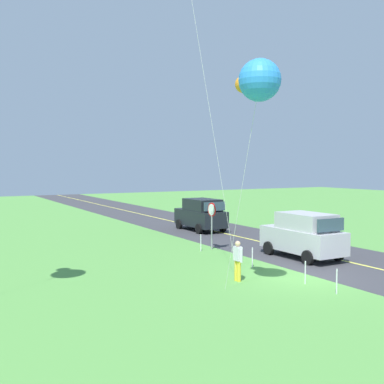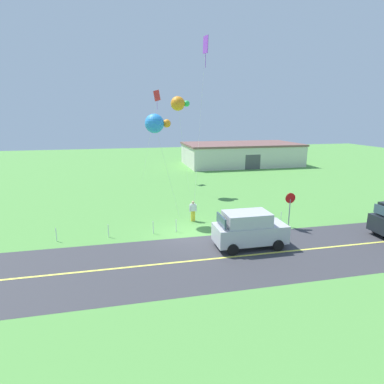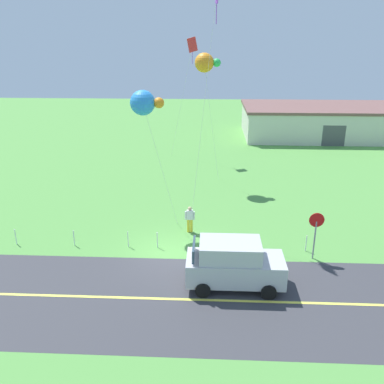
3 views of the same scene
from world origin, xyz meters
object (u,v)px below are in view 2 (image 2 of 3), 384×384
object	(u,v)px
stop_sign	(290,203)
kite_red_low	(205,49)
kite_blue_mid	(178,104)
kite_yellow_high	(155,123)
kite_green_far	(157,97)
car_suv_foreground	(249,229)
warehouse_distant	(241,154)
person_adult_near	(193,210)

from	to	relation	value
stop_sign	kite_red_low	size ratio (longest dim) A/B	0.19
kite_blue_mid	kite_yellow_high	world-z (taller)	kite_blue_mid
stop_sign	kite_green_far	distance (m)	22.22
car_suv_foreground	kite_blue_mid	size ratio (longest dim) A/B	0.45
kite_yellow_high	stop_sign	bearing A→B (deg)	-22.75
car_suv_foreground	kite_green_far	bearing A→B (deg)	97.63
warehouse_distant	kite_blue_mid	bearing A→B (deg)	-128.20
car_suv_foreground	kite_green_far	size ratio (longest dim) A/B	0.40
car_suv_foreground	kite_yellow_high	world-z (taller)	kite_yellow_high
stop_sign	kite_red_low	xyz separation A→B (m)	(-5.21, 4.49, 10.89)
person_adult_near	kite_red_low	size ratio (longest dim) A/B	0.12
kite_blue_mid	car_suv_foreground	bearing A→B (deg)	-83.71
kite_yellow_high	kite_green_far	distance (m)	15.88
car_suv_foreground	warehouse_distant	bearing A→B (deg)	69.73
car_suv_foreground	stop_sign	distance (m)	5.07
kite_yellow_high	warehouse_distant	distance (m)	30.87
car_suv_foreground	kite_red_low	xyz separation A→B (m)	(-0.97, 7.19, 11.54)
kite_red_low	kite_yellow_high	bearing A→B (deg)	-170.27
person_adult_near	kite_green_far	xyz separation A→B (m)	(-0.68, 16.56, 9.13)
person_adult_near	kite_red_low	bearing A→B (deg)	-72.82
person_adult_near	warehouse_distant	size ratio (longest dim) A/B	0.09
kite_yellow_high	warehouse_distant	bearing A→B (deg)	56.75
kite_yellow_high	person_adult_near	bearing A→B (deg)	-21.37
kite_red_low	kite_blue_mid	world-z (taller)	kite_red_low
kite_blue_mid	kite_green_far	distance (m)	7.39
kite_blue_mid	warehouse_distant	world-z (taller)	kite_blue_mid
car_suv_foreground	kite_red_low	bearing A→B (deg)	97.66
person_adult_near	car_suv_foreground	bearing A→B (deg)	167.37
kite_yellow_high	kite_red_low	bearing A→B (deg)	9.73
kite_green_far	warehouse_distant	distance (m)	19.55
kite_blue_mid	warehouse_distant	size ratio (longest dim) A/B	0.53
stop_sign	kite_blue_mid	size ratio (longest dim) A/B	0.26
stop_sign	car_suv_foreground	bearing A→B (deg)	-147.41
kite_red_low	warehouse_distant	xyz separation A→B (m)	(12.75, 24.72, -10.94)
car_suv_foreground	stop_sign	xyz separation A→B (m)	(4.24, 2.71, 0.65)
person_adult_near	warehouse_distant	distance (m)	29.93
kite_yellow_high	kite_green_far	size ratio (longest dim) A/B	0.74
person_adult_near	kite_blue_mid	bearing A→B (deg)	-38.92
person_adult_near	kite_red_low	xyz separation A→B (m)	(1.30, 1.68, 11.83)
warehouse_distant	person_adult_near	bearing A→B (deg)	-118.03
kite_green_far	kite_blue_mid	bearing A→B (deg)	-79.66
kite_yellow_high	kite_blue_mid	bearing A→B (deg)	68.83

